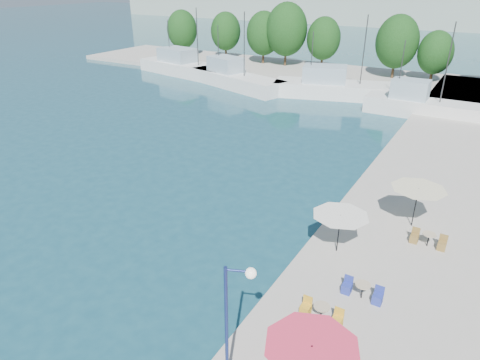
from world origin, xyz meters
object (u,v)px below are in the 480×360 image
Objects in this scene: trawler_03 at (341,89)px; umbrella_pink at (311,352)px; trawler_02 at (235,79)px; street_lamp at (236,306)px; umbrella_cream at (418,193)px; trawler_04 at (423,107)px; umbrella_white at (340,219)px; trawler_01 at (188,68)px.

umbrella_pink is at bearing -89.34° from trawler_03.
trawler_03 reaches higher than umbrella_pink.
umbrella_pink is at bearing -37.50° from trawler_02.
trawler_03 is (14.36, 2.11, -0.00)m from trawler_02.
trawler_02 reaches higher than street_lamp.
trawler_03 reaches higher than umbrella_cream.
trawler_04 is 25.50m from umbrella_cream.
trawler_02 reaches higher than umbrella_pink.
umbrella_white is 9.77m from street_lamp.
street_lamp is at bearing -40.57° from trawler_01.
street_lamp is (10.85, -42.92, 3.02)m from trawler_03.
trawler_03 is 31.90m from umbrella_cream.
trawler_01 is 57.52m from umbrella_pink.
street_lamp is at bearing -40.35° from trawler_02.
trawler_04 is 4.31× the size of umbrella_white.
trawler_04 is (24.61, -1.30, 0.00)m from trawler_02.
trawler_04 is at bearing 91.83° from umbrella_white.
trawler_01 is at bearing -178.39° from trawler_02.
trawler_01 is 3.80× the size of street_lamp.
trawler_02 is 48.06m from street_lamp.
umbrella_pink is at bearing -76.75° from umbrella_white.
street_lamp is (35.47, -43.81, 3.02)m from trawler_01.
umbrella_cream is (3.84, -25.15, 1.69)m from trawler_04.
trawler_04 is at bearing 94.53° from umbrella_pink.
umbrella_pink is 1.04× the size of umbrella_cream.
trawler_04 reaches higher than street_lamp.
umbrella_white is at bearing -33.22° from trawler_01.
trawler_01 reaches higher than street_lamp.
trawler_02 is at bearing 137.09° from umbrella_cream.
trawler_03 is 6.14× the size of umbrella_white.
trawler_03 is at bearing 116.25° from umbrella_cream.
trawler_03 is 1.43× the size of trawler_04.
trawler_01 is at bearing 142.73° from umbrella_cream.
umbrella_cream is (2.89, 4.72, 0.24)m from umbrella_white.
street_lamp is (-2.47, -0.61, 1.24)m from umbrella_pink.
street_lamp reaches higher than umbrella_cream.
trawler_03 is 3.59× the size of street_lamp.
trawler_04 is 2.51× the size of street_lamp.
trawler_04 reaches higher than umbrella_cream.
trawler_04 is at bearing -35.26° from trawler_03.
trawler_03 is 5.87× the size of umbrella_cream.
trawler_01 is at bearing 136.35° from umbrella_white.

